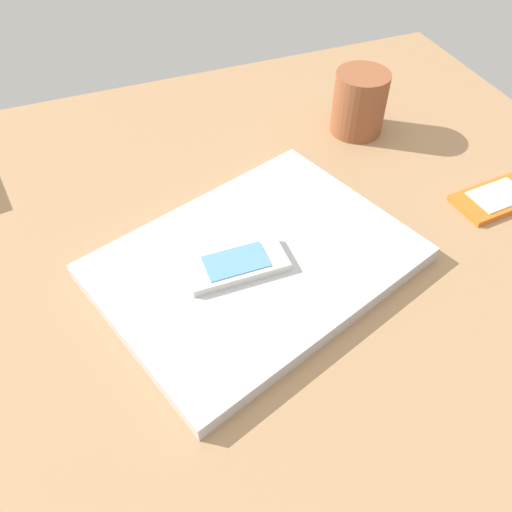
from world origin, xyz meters
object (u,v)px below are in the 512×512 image
at_px(cell_phone_on_desk, 497,198).
at_px(cell_phone_on_laptop, 236,264).
at_px(laptop_closed, 256,262).
at_px(pen_cup, 359,103).

bearing_deg(cell_phone_on_desk, cell_phone_on_laptop, 0.55).
relative_size(laptop_closed, pen_cup, 3.73).
height_order(laptop_closed, cell_phone_on_desk, laptop_closed).
distance_m(cell_phone_on_laptop, cell_phone_on_desk, 0.36).
relative_size(laptop_closed, cell_phone_on_laptop, 3.04).
xyz_separation_m(cell_phone_on_desk, pen_cup, (0.09, -0.21, 0.04)).
relative_size(cell_phone_on_laptop, cell_phone_on_desk, 0.93).
height_order(laptop_closed, pen_cup, pen_cup).
height_order(cell_phone_on_desk, pen_cup, pen_cup).
bearing_deg(cell_phone_on_desk, laptop_closed, -0.63).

